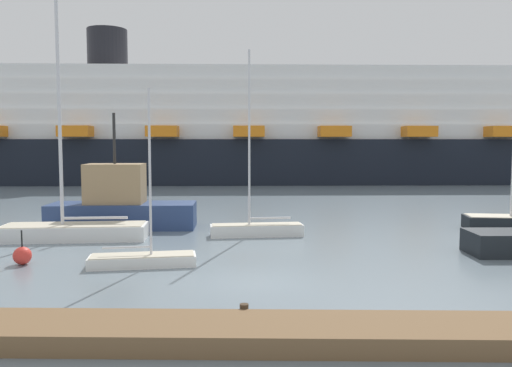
# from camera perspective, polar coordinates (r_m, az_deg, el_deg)

# --- Properties ---
(ground_plane) EXTENTS (600.00, 600.00, 0.00)m
(ground_plane) POSITION_cam_1_polar(r_m,az_deg,el_deg) (18.89, -0.72, -10.79)
(ground_plane) COLOR slate
(dock_pier) EXTENTS (23.67, 2.30, 0.63)m
(dock_pier) POSITION_cam_1_polar(r_m,az_deg,el_deg) (13.41, -1.54, -16.12)
(dock_pier) COLOR brown
(dock_pier) RESTS_ON ground_plane
(sailboat_1) EXTENTS (7.49, 2.90, 13.77)m
(sailboat_1) POSITION_cam_1_polar(r_m,az_deg,el_deg) (28.28, -19.42, -4.63)
(sailboat_1) COLOR white
(sailboat_1) RESTS_ON ground_plane
(sailboat_2) EXTENTS (5.04, 1.78, 9.82)m
(sailboat_2) POSITION_cam_1_polar(r_m,az_deg,el_deg) (27.70, 0.06, -4.81)
(sailboat_2) COLOR white
(sailboat_2) RESTS_ON ground_plane
(sailboat_4) EXTENTS (4.42, 1.98, 7.15)m
(sailboat_4) POSITION_cam_1_polar(r_m,az_deg,el_deg) (21.61, -12.37, -8.01)
(sailboat_4) COLOR white
(sailboat_4) RESTS_ON ground_plane
(fishing_boat_0) EXTENTS (8.55, 3.25, 6.70)m
(fishing_boat_0) POSITION_cam_1_polar(r_m,az_deg,el_deg) (31.22, -14.71, -2.34)
(fishing_boat_0) COLOR navy
(fishing_boat_0) RESTS_ON ground_plane
(channel_buoy_0) EXTENTS (0.74, 0.74, 1.43)m
(channel_buoy_0) POSITION_cam_1_polar(r_m,az_deg,el_deg) (23.41, -24.37, -7.26)
(channel_buoy_0) COLOR red
(channel_buoy_0) RESTS_ON ground_plane
(cruise_ship) EXTENTS (98.49, 19.06, 19.10)m
(cruise_ship) POSITION_cam_1_polar(r_m,az_deg,el_deg) (66.31, -1.00, 5.54)
(cruise_ship) COLOR black
(cruise_ship) RESTS_ON ground_plane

